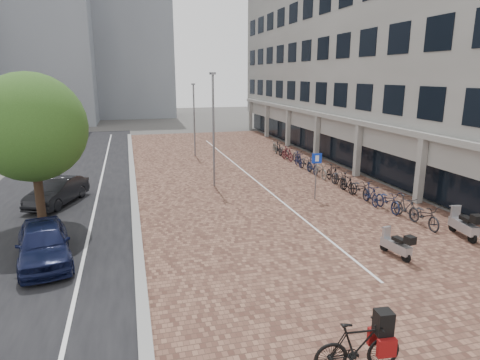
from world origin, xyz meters
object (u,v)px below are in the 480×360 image
object	(u,v)px
hero_bike	(358,346)
parking_sign	(316,169)
car_dark	(57,191)
car_navy	(43,243)
scooter_back	(396,244)
scooter_front	(464,224)

from	to	relation	value
hero_bike	parking_sign	bearing A→B (deg)	-15.70
hero_bike	car_dark	bearing A→B (deg)	34.07
car_navy	parking_sign	xyz separation A→B (m)	(12.26, 4.43, 0.95)
hero_bike	scooter_back	bearing A→B (deg)	-36.55
scooter_front	scooter_back	world-z (taller)	scooter_front
car_dark	scooter_back	world-z (taller)	car_dark
car_navy	scooter_back	bearing A→B (deg)	-24.05
car_navy	car_dark	world-z (taller)	car_navy
hero_bike	scooter_back	world-z (taller)	hero_bike
scooter_front	parking_sign	distance (m)	7.30
car_navy	parking_sign	distance (m)	13.08
scooter_back	scooter_front	bearing A→B (deg)	3.77
hero_bike	parking_sign	xyz separation A→B (m)	(4.66, 12.17, 1.03)
parking_sign	car_navy	bearing A→B (deg)	-153.05
car_navy	parking_sign	size ratio (longest dim) A/B	1.69
scooter_front	scooter_back	distance (m)	3.82
car_navy	scooter_front	distance (m)	15.86
car_navy	scooter_front	world-z (taller)	car_navy
car_navy	hero_bike	xyz separation A→B (m)	(7.60, -7.74, -0.09)
car_dark	hero_bike	size ratio (longest dim) A/B	1.98
car_dark	scooter_back	xyz separation A→B (m)	(12.59, -9.89, -0.17)
car_navy	scooter_back	world-z (taller)	car_navy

